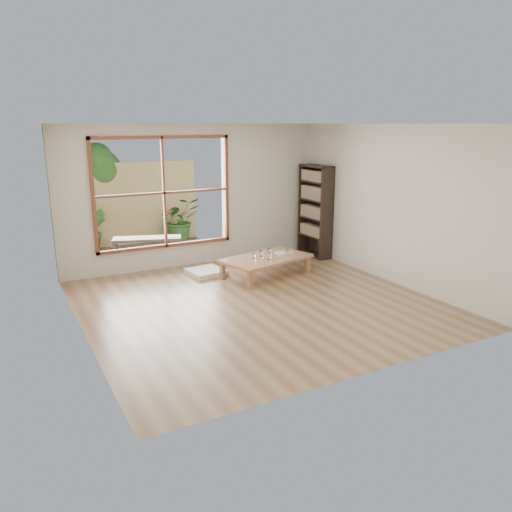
{
  "coord_description": "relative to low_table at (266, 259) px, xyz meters",
  "views": [
    {
      "loc": [
        -3.35,
        -6.21,
        2.6
      ],
      "look_at": [
        0.29,
        0.58,
        0.55
      ],
      "focal_mm": 35.0,
      "sensor_mm": 36.0,
      "label": 1
    }
  ],
  "objects": [
    {
      "name": "food_tray",
      "position": [
        0.44,
        0.1,
        0.06
      ],
      "size": [
        0.31,
        0.23,
        0.09
      ],
      "rotation": [
        0.0,
        0.0,
        0.06
      ],
      "color": "white",
      "rests_on": "low_table"
    },
    {
      "name": "glass_short",
      "position": [
        -0.04,
        0.11,
        0.09
      ],
      "size": [
        0.07,
        0.07,
        0.09
      ],
      "primitive_type": "cylinder",
      "color": "silver",
      "rests_on": "low_table"
    },
    {
      "name": "low_table",
      "position": [
        0.0,
        0.0,
        0.0
      ],
      "size": [
        1.69,
        1.2,
        0.34
      ],
      "rotation": [
        0.0,
        0.0,
        0.24
      ],
      "color": "#AD7754",
      "rests_on": "ground"
    },
    {
      "name": "glass_mid",
      "position": [
        0.14,
        0.16,
        0.09
      ],
      "size": [
        0.07,
        0.07,
        0.1
      ],
      "primitive_type": "cylinder",
      "color": "silver",
      "rests_on": "low_table"
    },
    {
      "name": "garden_tree",
      "position": [
        -2.06,
        3.72,
        1.33
      ],
      "size": [
        1.04,
        0.85,
        2.22
      ],
      "color": "#4C3D2D",
      "rests_on": "ground"
    },
    {
      "name": "glass_tall",
      "position": [
        -0.03,
        -0.18,
        0.1
      ],
      "size": [
        0.07,
        0.07,
        0.13
      ],
      "primitive_type": "cylinder",
      "color": "silver",
      "rests_on": "low_table"
    },
    {
      "name": "glass_small",
      "position": [
        -0.22,
        0.04,
        0.08
      ],
      "size": [
        0.07,
        0.07,
        0.09
      ],
      "primitive_type": "cylinder",
      "color": "silver",
      "rests_on": "low_table"
    },
    {
      "name": "garden_bench",
      "position": [
        -1.52,
        2.06,
        0.08
      ],
      "size": [
        1.37,
        0.78,
        0.42
      ],
      "rotation": [
        0.0,
        0.0,
        -0.32
      ],
      "color": "#2E2019",
      "rests_on": "deck"
    },
    {
      "name": "floor_cushion",
      "position": [
        -0.91,
        0.57,
        -0.25
      ],
      "size": [
        0.65,
        0.65,
        0.09
      ],
      "primitive_type": "cube",
      "rotation": [
        0.0,
        0.0,
        0.12
      ],
      "color": "white",
      "rests_on": "ground"
    },
    {
      "name": "ground",
      "position": [
        -0.79,
        -1.14,
        -0.3
      ],
      "size": [
        5.0,
        5.0,
        0.0
      ],
      "primitive_type": "plane",
      "color": "#9E7D4F",
      "rests_on": "ground"
    },
    {
      "name": "shrub_right",
      "position": [
        -0.45,
        3.18,
        0.23
      ],
      "size": [
        0.9,
        0.78,
        0.99
      ],
      "primitive_type": "imported",
      "rotation": [
        0.0,
        0.0,
        -0.01
      ],
      "color": "#2C561F",
      "rests_on": "deck"
    },
    {
      "name": "bookshelf",
      "position": [
        1.55,
        0.76,
        0.61
      ],
      "size": [
        0.29,
        0.82,
        1.82
      ],
      "primitive_type": "cube",
      "color": "#2E2019",
      "rests_on": "ground"
    },
    {
      "name": "deck",
      "position": [
        -1.39,
        2.42,
        -0.3
      ],
      "size": [
        2.8,
        2.0,
        0.05
      ],
      "primitive_type": "cube",
      "color": "#3D332C",
      "rests_on": "ground"
    },
    {
      "name": "shrub_left",
      "position": [
        -2.36,
        2.98,
        0.2
      ],
      "size": [
        0.61,
        0.54,
        0.93
      ],
      "primitive_type": "imported",
      "rotation": [
        0.0,
        0.0,
        -0.28
      ],
      "color": "#2C561F",
      "rests_on": "deck"
    },
    {
      "name": "bamboo_fence",
      "position": [
        -1.39,
        3.42,
        0.6
      ],
      "size": [
        2.8,
        0.06,
        1.8
      ],
      "primitive_type": "cube",
      "color": "tan",
      "rests_on": "ground"
    }
  ]
}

